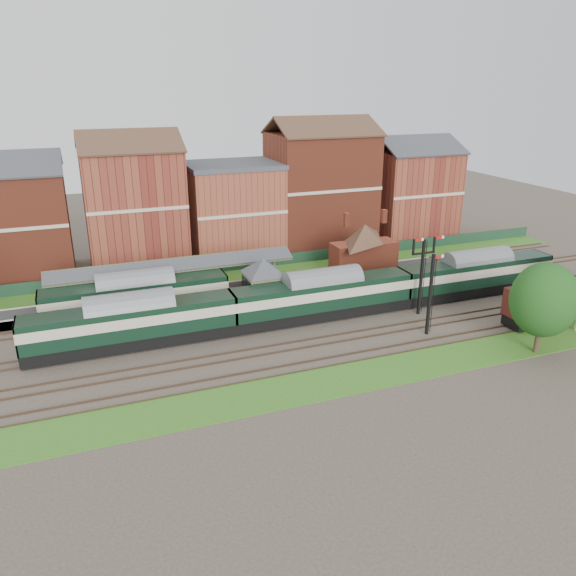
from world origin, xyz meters
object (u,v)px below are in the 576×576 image
object	(u,v)px
platform_railcar	(137,296)
goods_van_a	(540,303)
semaphore_bracket	(422,272)
dmu_train	(323,295)
signal_box	(264,285)

from	to	relation	value
platform_railcar	goods_van_a	distance (m)	40.03
semaphore_bracket	goods_van_a	bearing A→B (deg)	-34.43
semaphore_bracket	dmu_train	world-z (taller)	semaphore_bracket
goods_van_a	platform_railcar	bearing A→B (deg)	157.22
signal_box	semaphore_bracket	bearing A→B (deg)	-20.92
platform_railcar	semaphore_bracket	bearing A→B (deg)	-18.17
semaphore_bracket	platform_railcar	world-z (taller)	semaphore_bracket
dmu_train	goods_van_a	size ratio (longest dim) A/B	8.34
signal_box	dmu_train	distance (m)	6.15
semaphore_bracket	goods_van_a	distance (m)	11.73
goods_van_a	semaphore_bracket	bearing A→B (deg)	145.57
semaphore_bracket	goods_van_a	xyz separation A→B (m)	(9.48, -6.50, -2.32)
semaphore_bracket	dmu_train	xyz separation A→B (m)	(-9.86, 2.50, -2.10)
dmu_train	platform_railcar	xyz separation A→B (m)	(-17.56, 6.50, -0.06)
dmu_train	semaphore_bracket	bearing A→B (deg)	-14.23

